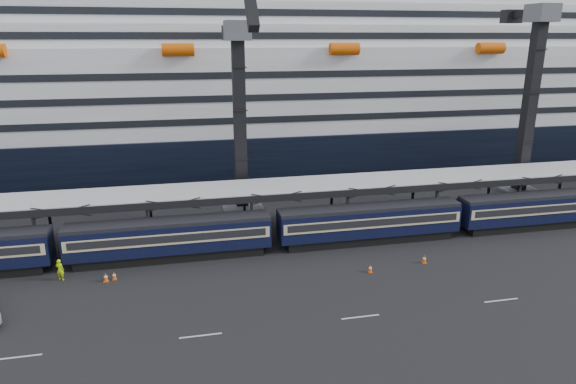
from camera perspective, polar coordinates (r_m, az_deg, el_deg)
name	(u,v)px	position (r m, az deg, el deg)	size (l,w,h in m)	color
ground	(494,276)	(49.63, 21.93, -8.69)	(260.00, 260.00, 0.00)	black
train	(400,219)	(54.61, 12.33, -2.98)	(133.05, 3.00, 4.05)	black
canopy	(426,179)	(59.12, 15.04, 1.45)	(130.00, 6.25, 5.53)	#A1A4A9
cruise_ship	(333,87)	(86.77, 5.04, 11.49)	(214.09, 28.84, 34.00)	black
crane_dark_near	(240,118)	(56.16, -5.35, 8.14)	(4.50, 17.75, 35.08)	#4C4F54
crane_dark_mid	(533,98)	(68.68, 25.55, 9.38)	(4.50, 18.24, 39.64)	#4C4F54
worker	(60,270)	(49.30, -24.01, -7.88)	(0.71, 0.46, 1.94)	#B9E90C
traffic_cone_a	(114,275)	(47.93, -18.75, -8.77)	(0.38, 0.38, 0.75)	#E05307
traffic_cone_b	(106,277)	(47.76, -19.60, -8.89)	(0.42, 0.42, 0.85)	#E05307
traffic_cone_c	(424,259)	(50.18, 14.92, -7.19)	(0.42, 0.42, 0.84)	#E05307
traffic_cone_d	(370,268)	(47.32, 9.13, -8.36)	(0.39, 0.39, 0.79)	#E05307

